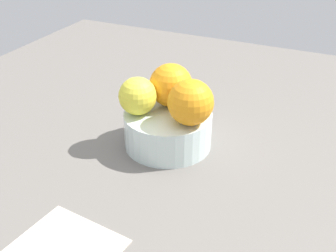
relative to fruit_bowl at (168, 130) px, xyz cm
name	(u,v)px	position (x,y,z in cm)	size (l,w,h in cm)	color
ground_plane	(168,149)	(0.00, 0.00, -3.79)	(110.00, 110.00, 2.00)	#66605B
fruit_bowl	(168,130)	(0.00, 0.00, 0.00)	(14.22, 14.22, 5.83)	silver
orange_in_bowl_0	(171,85)	(-0.89, 2.98, 6.56)	(7.05, 7.05, 7.05)	orange
orange_in_bowl_1	(191,102)	(4.34, -1.35, 6.55)	(7.03, 7.03, 7.03)	orange
orange_in_bowl_2	(138,96)	(-4.33, -1.91, 6.05)	(6.01, 6.01, 6.01)	yellow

